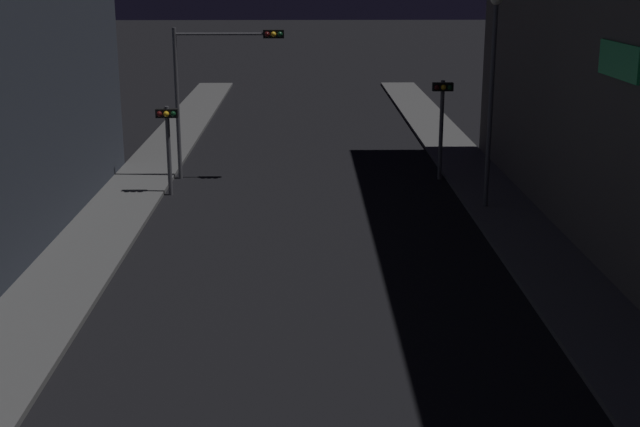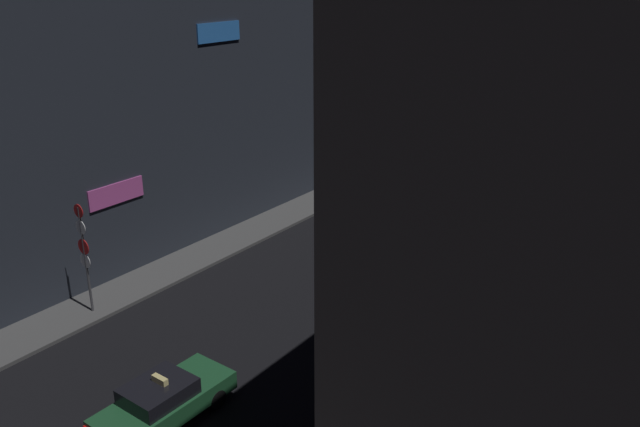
# 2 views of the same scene
# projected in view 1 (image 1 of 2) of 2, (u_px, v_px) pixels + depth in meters

# --- Properties ---
(sidewalk_left) EXTENTS (2.41, 65.29, 0.15)m
(sidewalk_left) POSITION_uv_depth(u_px,v_px,m) (129.00, 197.00, 31.40)
(sidewalk_left) COLOR #4C4C4C
(sidewalk_left) RESTS_ON ground_plane
(sidewalk_right) EXTENTS (2.41, 65.29, 0.15)m
(sidewalk_right) POSITION_uv_depth(u_px,v_px,m) (490.00, 195.00, 31.64)
(sidewalk_right) COLOR #4C4C4C
(sidewalk_right) RESTS_ON ground_plane
(traffic_light_overhead) EXTENTS (4.30, 0.41, 5.94)m
(traffic_light_overhead) POSITION_uv_depth(u_px,v_px,m) (215.00, 72.00, 33.33)
(traffic_light_overhead) COLOR #47474C
(traffic_light_overhead) RESTS_ON ground_plane
(traffic_light_left_kerb) EXTENTS (0.80, 0.42, 3.31)m
(traffic_light_left_kerb) POSITION_uv_depth(u_px,v_px,m) (168.00, 131.00, 31.27)
(traffic_light_left_kerb) COLOR #47474C
(traffic_light_left_kerb) RESTS_ON ground_plane
(traffic_light_right_kerb) EXTENTS (0.80, 0.41, 3.94)m
(traffic_light_right_kerb) POSITION_uv_depth(u_px,v_px,m) (442.00, 109.00, 33.58)
(traffic_light_right_kerb) COLOR #47474C
(traffic_light_right_kerb) RESTS_ON ground_plane
(street_lamp_far_block) EXTENTS (0.41, 0.41, 7.21)m
(street_lamp_far_block) POSITION_uv_depth(u_px,v_px,m) (492.00, 78.00, 28.68)
(street_lamp_far_block) COLOR #47474C
(street_lamp_far_block) RESTS_ON sidewalk_right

